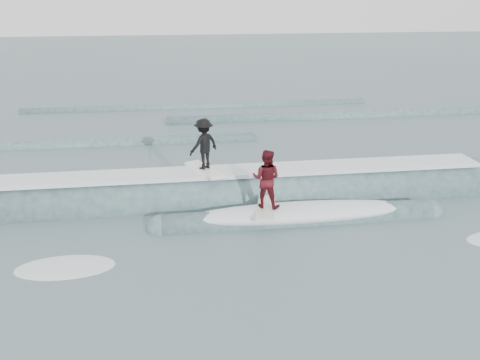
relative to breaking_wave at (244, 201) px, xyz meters
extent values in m
plane|color=#3F535C|center=(-0.24, -5.68, -0.04)|extent=(160.00, 160.00, 0.00)
cylinder|color=#325055|center=(-0.24, 0.30, -0.04)|extent=(21.01, 2.01, 2.01)
cylinder|color=#325055|center=(1.56, -1.90, -0.04)|extent=(9.00, 0.97, 0.97)
sphere|color=#325055|center=(-2.94, -1.90, -0.04)|extent=(0.97, 0.97, 0.97)
sphere|color=#325055|center=(6.06, -1.90, -0.04)|extent=(0.97, 0.97, 0.97)
cube|color=white|center=(-0.24, 0.30, 1.03)|extent=(18.00, 1.30, 0.14)
ellipsoid|color=white|center=(1.56, -1.90, 0.26)|extent=(7.60, 1.30, 0.60)
cube|color=white|center=(-1.37, 0.30, 1.15)|extent=(1.31, 2.05, 0.10)
imported|color=black|center=(-1.37, 0.30, 2.09)|extent=(1.32, 1.20, 1.78)
cube|color=silver|center=(0.42, -1.90, 0.49)|extent=(1.01, 2.07, 0.10)
imported|color=#460D13|center=(0.42, -1.90, 1.49)|extent=(1.14, 1.05, 1.90)
ellipsoid|color=white|center=(-5.59, -3.98, -0.04)|extent=(2.31, 1.58, 0.10)
cylinder|color=#325055|center=(-9.13, 8.32, -0.04)|extent=(22.00, 0.70, 0.70)
cylinder|color=#325055|center=(8.50, 12.32, -0.04)|extent=(22.00, 0.80, 0.80)
cylinder|color=#325055|center=(-0.37, 16.32, -0.04)|extent=(22.00, 0.60, 0.60)
camera|label=1|loc=(-2.75, -17.52, 7.16)|focal=40.00mm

